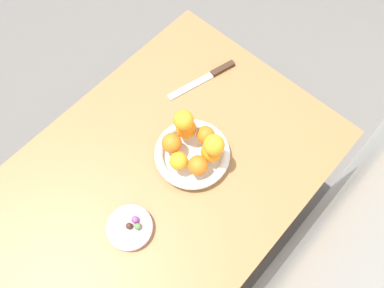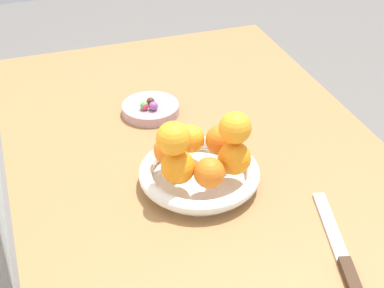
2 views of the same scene
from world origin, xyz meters
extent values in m
plane|color=slate|center=(0.00, 0.00, 0.00)|extent=(6.00, 6.00, 0.00)
cube|color=silver|center=(0.00, 0.48, 1.25)|extent=(4.00, 0.05, 2.50)
cube|color=#9E7042|center=(0.00, 0.00, 0.72)|extent=(1.10, 0.76, 0.04)
cylinder|color=#9E7042|center=(-0.49, -0.32, 0.35)|extent=(0.05, 0.05, 0.70)
cylinder|color=#9E7042|center=(0.49, -0.32, 0.35)|extent=(0.05, 0.05, 0.70)
cylinder|color=#9E7042|center=(-0.49, 0.32, 0.35)|extent=(0.05, 0.05, 0.70)
cylinder|color=white|center=(-0.12, 0.03, 0.75)|extent=(0.19, 0.19, 0.01)
torus|color=white|center=(-0.12, 0.03, 0.77)|extent=(0.23, 0.23, 0.03)
cylinder|color=#B28C99|center=(0.16, 0.05, 0.75)|extent=(0.13, 0.13, 0.02)
sphere|color=orange|center=(-0.09, -0.02, 0.81)|extent=(0.06, 0.06, 0.06)
sphere|color=orange|center=(-0.06, 0.03, 0.81)|extent=(0.05, 0.05, 0.05)
sphere|color=orange|center=(-0.09, 0.08, 0.81)|extent=(0.06, 0.06, 0.06)
sphere|color=orange|center=(-0.15, 0.08, 0.81)|extent=(0.06, 0.06, 0.06)
sphere|color=orange|center=(-0.18, 0.04, 0.81)|extent=(0.06, 0.06, 0.06)
sphere|color=orange|center=(-0.15, -0.02, 0.81)|extent=(0.06, 0.06, 0.06)
sphere|color=orange|center=(-0.15, -0.02, 0.87)|extent=(0.06, 0.06, 0.06)
sphere|color=orange|center=(-0.14, 0.09, 0.87)|extent=(0.06, 0.06, 0.06)
sphere|color=#472819|center=(0.16, 0.05, 0.77)|extent=(0.02, 0.02, 0.02)
sphere|color=#4C9947|center=(0.15, 0.07, 0.77)|extent=(0.02, 0.02, 0.02)
sphere|color=#8C4C99|center=(0.14, 0.05, 0.77)|extent=(0.02, 0.02, 0.02)
sphere|color=#C6384C|center=(0.14, 0.07, 0.77)|extent=(0.02, 0.02, 0.02)
cube|color=#3F2819|center=(-0.43, -0.11, 0.75)|extent=(0.09, 0.04, 0.01)
cube|color=silver|center=(-0.30, -0.14, 0.74)|extent=(0.17, 0.07, 0.01)
camera|label=1|loc=(0.21, 0.33, 1.80)|focal=35.00mm
camera|label=2|loc=(-0.95, 0.33, 1.43)|focal=55.00mm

